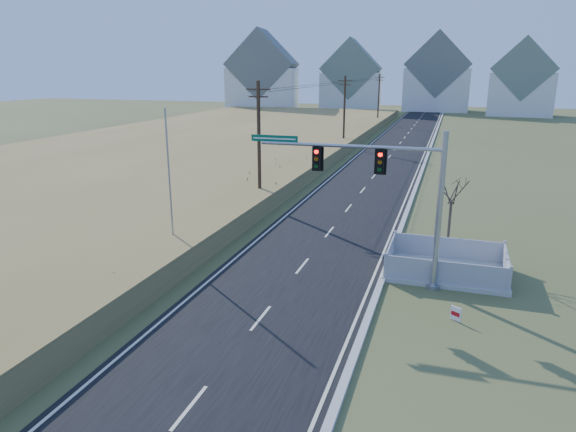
# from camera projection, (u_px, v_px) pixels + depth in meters

# --- Properties ---
(ground) EXTENTS (260.00, 260.00, 0.00)m
(ground) POSITION_uv_depth(u_px,v_px,m) (277.00, 299.00, 22.61)
(ground) COLOR #4E5428
(ground) RESTS_ON ground
(road) EXTENTS (8.00, 180.00, 0.06)m
(road) POSITION_uv_depth(u_px,v_px,m) (399.00, 145.00, 68.36)
(road) COLOR black
(road) RESTS_ON ground
(curb) EXTENTS (0.30, 180.00, 0.18)m
(curb) POSITION_uv_depth(u_px,v_px,m) (431.00, 146.00, 67.13)
(curb) COLOR #B2AFA8
(curb) RESTS_ON ground
(reed_marsh) EXTENTS (38.00, 110.00, 1.30)m
(reed_marsh) POSITION_uv_depth(u_px,v_px,m) (202.00, 143.00, 66.10)
(reed_marsh) COLOR #A3864A
(reed_marsh) RESTS_ON ground
(utility_pole_near) EXTENTS (1.80, 0.26, 9.00)m
(utility_pole_near) POSITION_uv_depth(u_px,v_px,m) (259.00, 142.00, 36.96)
(utility_pole_near) COLOR #422D1E
(utility_pole_near) RESTS_ON ground
(utility_pole_mid) EXTENTS (1.80, 0.26, 9.00)m
(utility_pole_mid) POSITION_uv_depth(u_px,v_px,m) (344.00, 111.00, 64.42)
(utility_pole_mid) COLOR #422D1E
(utility_pole_mid) RESTS_ON ground
(utility_pole_far) EXTENTS (1.80, 0.26, 9.00)m
(utility_pole_far) POSITION_uv_depth(u_px,v_px,m) (379.00, 99.00, 91.87)
(utility_pole_far) COLOR #422D1E
(utility_pole_far) RESTS_ON ground
(condo_nw) EXTENTS (17.69, 13.38, 19.05)m
(condo_nw) POSITION_uv_depth(u_px,v_px,m) (263.00, 78.00, 123.18)
(condo_nw) COLOR white
(condo_nw) RESTS_ON ground
(condo_nnw) EXTENTS (14.93, 11.17, 17.03)m
(condo_nnw) POSITION_uv_depth(u_px,v_px,m) (351.00, 81.00, 124.84)
(condo_nnw) COLOR white
(condo_nnw) RESTS_ON ground
(condo_n) EXTENTS (15.27, 10.20, 18.54)m
(condo_n) POSITION_uv_depth(u_px,v_px,m) (437.00, 79.00, 122.43)
(condo_n) COLOR white
(condo_n) RESTS_ON ground
(condo_ne) EXTENTS (14.12, 10.51, 16.52)m
(condo_ne) POSITION_uv_depth(u_px,v_px,m) (522.00, 83.00, 110.03)
(condo_ne) COLOR white
(condo_ne) RESTS_ON ground
(traffic_signal_mast) EXTENTS (9.12, 0.62, 7.26)m
(traffic_signal_mast) POSITION_uv_depth(u_px,v_px,m) (397.00, 192.00, 22.99)
(traffic_signal_mast) COLOR #9EA0A5
(traffic_signal_mast) RESTS_ON ground
(fence_enclosure) EXTENTS (5.79, 3.97, 1.31)m
(fence_enclosure) POSITION_uv_depth(u_px,v_px,m) (446.00, 269.00, 25.33)
(fence_enclosure) COLOR #B7B5AD
(fence_enclosure) RESTS_ON ground
(open_sign) EXTENTS (0.42, 0.30, 0.59)m
(open_sign) POSITION_uv_depth(u_px,v_px,m) (456.00, 314.00, 20.57)
(open_sign) COLOR white
(open_sign) RESTS_ON ground
(flagpole) EXTENTS (0.36, 0.36, 7.93)m
(flagpole) POSITION_uv_depth(u_px,v_px,m) (171.00, 200.00, 26.82)
(flagpole) COLOR #B7B5AD
(flagpole) RESTS_ON ground
(bare_tree) EXTENTS (1.78, 1.78, 4.71)m
(bare_tree) POSITION_uv_depth(u_px,v_px,m) (452.00, 189.00, 26.51)
(bare_tree) COLOR #4C3F33
(bare_tree) RESTS_ON ground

